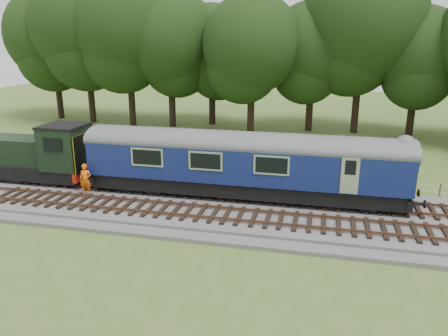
# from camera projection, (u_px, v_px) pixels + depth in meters

# --- Properties ---
(ground) EXTENTS (120.00, 120.00, 0.00)m
(ground) POSITION_uv_depth(u_px,v_px,m) (297.00, 216.00, 23.40)
(ground) COLOR #436424
(ground) RESTS_ON ground
(ballast) EXTENTS (70.00, 7.00, 0.35)m
(ballast) POSITION_uv_depth(u_px,v_px,m) (297.00, 213.00, 23.35)
(ballast) COLOR #4C4C4F
(ballast) RESTS_ON ground
(track_north) EXTENTS (67.20, 2.40, 0.21)m
(track_north) POSITION_uv_depth(u_px,v_px,m) (299.00, 200.00, 24.58)
(track_north) COLOR black
(track_north) RESTS_ON ballast
(track_south) EXTENTS (67.20, 2.40, 0.21)m
(track_south) POSITION_uv_depth(u_px,v_px,m) (295.00, 221.00, 21.78)
(track_south) COLOR black
(track_south) RESTS_ON ballast
(fence) EXTENTS (64.00, 0.12, 1.00)m
(fence) POSITION_uv_depth(u_px,v_px,m) (302.00, 189.00, 27.59)
(fence) COLOR #6B6054
(fence) RESTS_ON ground
(tree_line) EXTENTS (70.00, 8.00, 18.00)m
(tree_line) POSITION_uv_depth(u_px,v_px,m) (313.00, 133.00, 43.92)
(tree_line) COLOR black
(tree_line) RESTS_ON ground
(dmu_railcar) EXTENTS (18.05, 2.86, 3.88)m
(dmu_railcar) POSITION_uv_depth(u_px,v_px,m) (243.00, 159.00, 24.67)
(dmu_railcar) COLOR black
(dmu_railcar) RESTS_ON ground
(shunter_loco) EXTENTS (8.92, 2.60, 3.38)m
(shunter_loco) POSITION_uv_depth(u_px,v_px,m) (29.00, 155.00, 27.90)
(shunter_loco) COLOR black
(shunter_loco) RESTS_ON ground
(worker) EXTENTS (0.74, 0.54, 1.88)m
(worker) POSITION_uv_depth(u_px,v_px,m) (86.00, 180.00, 25.29)
(worker) COLOR orange
(worker) RESTS_ON ballast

